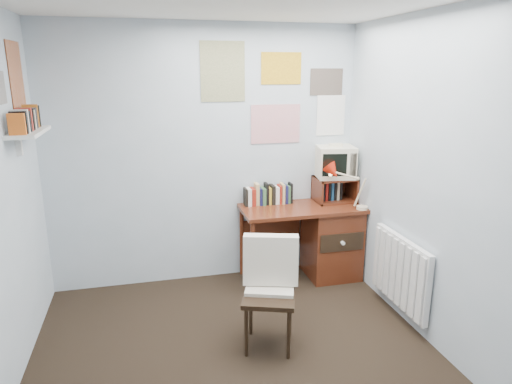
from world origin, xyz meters
TOP-DOWN VIEW (x-y plane):
  - ground at (0.00, 0.00)m, footprint 3.50×3.50m
  - back_wall at (0.00, 1.75)m, footprint 3.00×0.02m
  - right_wall at (1.50, 0.00)m, footprint 0.02×3.50m
  - desk at (1.17, 1.48)m, footprint 1.20×0.55m
  - desk_chair at (0.27, 0.40)m, footprint 0.53×0.52m
  - desk_lamp at (1.44, 1.26)m, footprint 0.31×0.27m
  - tv_riser at (1.29, 1.59)m, footprint 0.40×0.30m
  - crt_tv at (1.29, 1.61)m, footprint 0.42×0.39m
  - book_row at (0.66, 1.66)m, footprint 0.60×0.14m
  - radiator at (1.46, 0.55)m, footprint 0.09×0.80m
  - wall_shelf at (-1.40, 1.10)m, footprint 0.20×0.62m
  - posters_back at (0.70, 1.74)m, footprint 1.20×0.01m
  - posters_left at (-1.49, 1.10)m, footprint 0.01×0.70m

SIDE VIEW (x-z plane):
  - ground at x=0.00m, z-range 0.00..0.00m
  - desk at x=1.17m, z-range 0.03..0.79m
  - desk_chair at x=0.27m, z-range 0.00..0.83m
  - radiator at x=1.46m, z-range 0.12..0.72m
  - book_row at x=0.66m, z-range 0.76..0.98m
  - tv_riser at x=1.29m, z-range 0.76..1.01m
  - desk_lamp at x=1.44m, z-range 0.76..1.16m
  - crt_tv at x=1.29m, z-range 1.01..1.36m
  - back_wall at x=0.00m, z-range 0.00..2.50m
  - right_wall at x=1.50m, z-range 0.00..2.50m
  - wall_shelf at x=-1.40m, z-range 1.50..1.74m
  - posters_back at x=0.70m, z-range 1.40..2.30m
  - posters_left at x=-1.49m, z-range 1.70..2.30m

